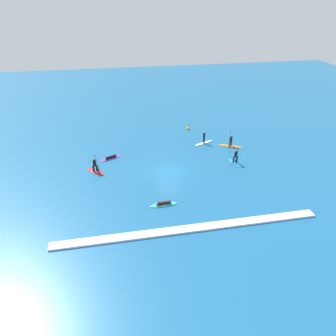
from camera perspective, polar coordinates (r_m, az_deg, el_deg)
ground_plane at (r=35.48m, az=0.00°, el=-0.70°), size 120.00×120.00×0.00m
surfer_on_purple_board at (r=38.94m, az=-10.72°, el=1.90°), size 2.83×1.84×0.39m
surfer_on_orange_board at (r=42.19m, az=11.67°, el=4.58°), size 3.20×2.03×2.36m
surfer_on_white_board at (r=42.53m, az=6.75°, el=5.18°), size 3.09×1.79×1.80m
surfer_on_red_board at (r=36.22m, az=-13.51°, el=-0.02°), size 2.48×2.49×2.31m
surfer_on_blue_board at (r=37.88m, az=12.53°, el=1.60°), size 1.38×2.57×2.05m
surfer_on_teal_board at (r=29.99m, az=-0.84°, el=-6.75°), size 2.76×0.86×0.42m
marker_buoy at (r=47.03m, az=3.73°, el=7.44°), size 0.50×0.50×1.23m
wave_crest at (r=27.28m, az=4.10°, el=-11.32°), size 23.78×0.90×0.18m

